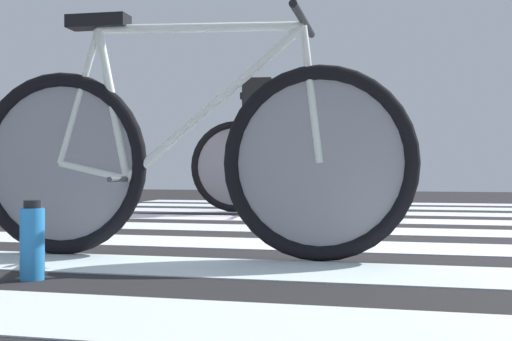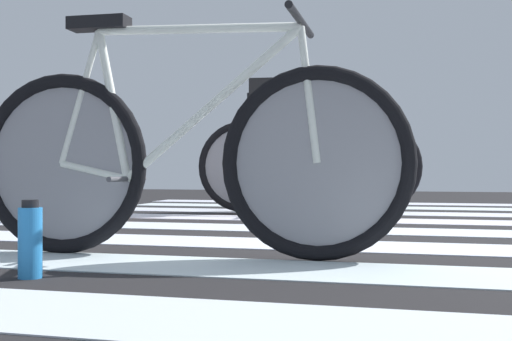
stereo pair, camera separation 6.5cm
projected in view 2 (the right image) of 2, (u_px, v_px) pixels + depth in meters
The scene contains 7 objects.
ground at pixel (390, 234), 3.63m from camera, with size 18.00×14.00×0.02m.
crosswalk_markings at pixel (390, 231), 3.63m from camera, with size 5.43×6.52×0.00m.
bicycle_1_of_2 at pixel (183, 156), 2.58m from camera, with size 1.74×0.52×0.93m.
bicycle_2_of_2 at pixel (307, 163), 5.23m from camera, with size 1.73×0.52×0.93m.
cyclist_2_of_2 at pixel (268, 127), 5.28m from camera, with size 0.35×0.43×1.03m.
water_bottle at pixel (30, 241), 2.08m from camera, with size 0.07×0.07×0.24m.
traffic_cone at pixel (65, 185), 4.39m from camera, with size 0.43×0.43×0.49m.
Camera 2 is at (0.26, -3.69, 0.35)m, focal length 47.49 mm.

